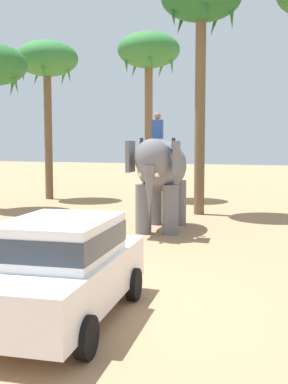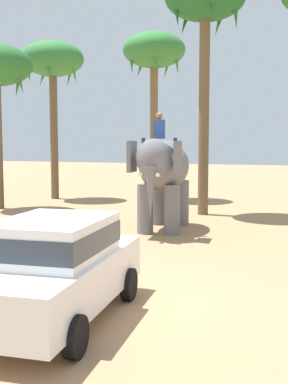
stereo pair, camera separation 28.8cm
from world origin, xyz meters
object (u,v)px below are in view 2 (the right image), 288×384
at_px(elephant_with_mahout, 163,171).
at_px(palm_tree_behind_elephant, 53,63).
at_px(car_sedan_foreground, 56,265).
at_px(palm_tree_near_hut, 154,55).
at_px(palm_tree_far_back, 205,6).

bearing_deg(elephant_with_mahout, palm_tree_behind_elephant, 141.14).
bearing_deg(elephant_with_mahout, car_sedan_foreground, -82.17).
xyz_separation_m(elephant_with_mahout, palm_tree_behind_elephant, (-8.46, 6.81, 5.03)).
bearing_deg(car_sedan_foreground, palm_tree_behind_elephant, 122.12).
xyz_separation_m(palm_tree_behind_elephant, palm_tree_near_hut, (4.92, 1.77, 0.39)).
relative_size(palm_tree_near_hut, palm_tree_far_back, 0.90).
bearing_deg(palm_tree_far_back, palm_tree_near_hut, 130.53).
xyz_separation_m(palm_tree_behind_elephant, palm_tree_far_back, (8.75, -2.71, 1.29)).
xyz_separation_m(car_sedan_foreground, palm_tree_far_back, (-0.88, 12.63, 7.38)).
bearing_deg(palm_tree_behind_elephant, elephant_with_mahout, -38.86).
height_order(palm_tree_behind_elephant, palm_tree_near_hut, palm_tree_near_hut).
distance_m(palm_tree_behind_elephant, palm_tree_far_back, 9.25).
height_order(car_sedan_foreground, palm_tree_far_back, palm_tree_far_back).
xyz_separation_m(car_sedan_foreground, elephant_with_mahout, (-1.17, 8.53, 1.06)).
distance_m(elephant_with_mahout, palm_tree_near_hut, 10.74).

